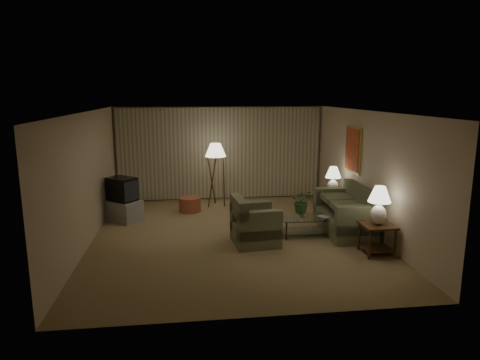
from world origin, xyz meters
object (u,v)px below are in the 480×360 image
Objects in this scene: floor_lamp at (216,174)px; vase at (302,214)px; coffee_table at (308,223)px; tv_cabinet at (123,210)px; table_lamp_far at (333,178)px; side_table_far at (332,201)px; armchair at (255,225)px; side_table_near at (377,233)px; sofa at (344,214)px; ottoman at (190,204)px; crt_tv at (122,189)px; table_lamp_near at (379,202)px.

floor_lamp is 11.39× the size of vase.
coffee_table is 1.19× the size of tv_cabinet.
table_lamp_far reaches higher than vase.
side_table_far is 0.49× the size of coffee_table.
side_table_far is 3.93× the size of vase.
armchair is 3.20m from floor_lamp.
table_lamp_far reaches higher than side_table_far.
side_table_far is (2.24, 1.72, 0.01)m from armchair.
side_table_near is 4.92m from floor_lamp.
floor_lamp reaches higher than tv_cabinet.
side_table_near is at bearing 8.71° from sofa.
sofa is at bearing -32.28° from ottoman.
crt_tv is (-2.96, 2.03, 0.39)m from armchair.
floor_lamp reaches higher than table_lamp_near.
side_table_far is 1.78m from vase.
table_lamp_near is at bearing -44.54° from ottoman.
floor_lamp is (-2.84, 1.39, 0.51)m from side_table_far.
floor_lamp is 1.13m from ottoman.
table_lamp_far is at bearing 53.17° from coffee_table.
table_lamp_near is 4.90× the size of vase.
armchair is 1.85× the size of side_table_far.
crt_tv is at bearing 158.37° from coffee_table.
table_lamp_near is 1.10× the size of table_lamp_far.
armchair is (-2.09, -0.47, -0.02)m from sofa.
side_table_near is at bearing -51.03° from coffee_table.
side_table_near is at bearing -45.00° from table_lamp_near.
side_table_far is 0.74× the size of crt_tv.
crt_tv reaches higher than vase.
crt_tv is at bearing 150.76° from table_lamp_near.
crt_tv is at bearing -160.00° from ottoman.
armchair is 1.08× the size of tv_cabinet.
crt_tv is at bearing 157.64° from vase.
table_lamp_near reaches higher than vase.
side_table_far is at bearing 37.55° from crt_tv.
crt_tv is at bearing -104.81° from sofa.
side_table_near is 0.62m from table_lamp_near.
ottoman is (1.64, 0.60, -0.60)m from crt_tv.
side_table_near is at bearing 11.73° from tv_cabinet.
floor_lamp reaches higher than armchair.
floor_lamp reaches higher than coffee_table.
table_lamp_far is (0.15, 1.25, 0.59)m from sofa.
tv_cabinet is (-5.20, 2.91, -0.17)m from side_table_near.
sofa is at bearing 6.62° from coffee_table.
armchair is 1.64× the size of table_lamp_far.
floor_lamp is at bearing 153.91° from table_lamp_far.
floor_lamp is (-2.84, 3.99, -0.13)m from table_lamp_near.
sofa is 1.26m from side_table_far.
ottoman is at bearing 165.73° from side_table_far.
side_table_far is 0.80× the size of table_lamp_near.
tv_cabinet is 4.37m from vase.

